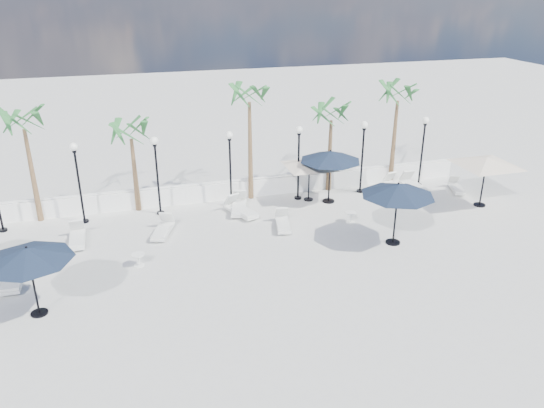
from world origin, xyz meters
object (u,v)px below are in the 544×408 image
object	(u,v)px
lounger_0	(14,277)
parasol_cream_sq_b	(487,158)
lounger_8	(456,188)
parasol_navy_left	(28,255)
lounger_1	(163,229)
lounger_5	(241,210)
lounger_6	(414,186)
parasol_navy_right	(398,190)
lounger_7	(398,186)
lounger_4	(239,206)
lounger_2	(77,238)
lounger_3	(283,223)
parasol_cream_sq_a	(309,160)
parasol_navy_mid	(330,156)

from	to	relation	value
lounger_0	parasol_cream_sq_b	distance (m)	21.49
lounger_8	parasol_navy_left	xyz separation A→B (m)	(-20.20, -6.03, 2.06)
lounger_1	lounger_5	xyz separation A→B (m)	(3.81, 1.15, 0.02)
lounger_6	parasol_navy_right	size ratio (longest dim) A/B	0.70
lounger_5	lounger_7	xyz separation A→B (m)	(8.85, 0.90, -0.01)
lounger_4	lounger_8	size ratio (longest dim) A/B	1.24
lounger_2	parasol_navy_left	distance (m)	5.66
lounger_2	lounger_3	world-z (taller)	lounger_2
lounger_1	parasol_cream_sq_a	distance (m)	8.06
parasol_cream_sq_a	lounger_1	bearing A→B (deg)	-165.03
lounger_2	parasol_navy_right	world-z (taller)	parasol_navy_right
parasol_navy_left	parasol_cream_sq_b	bearing A→B (deg)	11.21
parasol_navy_right	parasol_cream_sq_b	distance (m)	6.66
parasol_navy_mid	parasol_cream_sq_b	bearing A→B (deg)	-19.74
lounger_8	parasol_navy_mid	distance (m)	7.48
lounger_7	parasol_navy_left	xyz separation A→B (m)	(-17.26, -7.08, 2.02)
lounger_6	lounger_7	bearing A→B (deg)	159.04
lounger_8	parasol_cream_sq_b	bearing A→B (deg)	-71.39
lounger_6	lounger_5	bearing A→B (deg)	-175.96
parasol_navy_left	parasol_cream_sq_b	distance (m)	20.59
lounger_7	lounger_0	bearing A→B (deg)	-174.51
lounger_8	parasol_navy_mid	world-z (taller)	parasol_navy_mid
lounger_0	lounger_7	xyz separation A→B (m)	(18.37, 4.71, -0.01)
parasol_navy_right	lounger_1	bearing A→B (deg)	159.31
lounger_6	lounger_1	bearing A→B (deg)	-172.09
lounger_1	parasol_navy_right	distance (m)	10.33
lounger_3	lounger_5	xyz separation A→B (m)	(-1.52, 1.95, 0.03)
lounger_5	lounger_8	size ratio (longest dim) A/B	1.23
lounger_4	lounger_8	world-z (taller)	lounger_4
parasol_navy_mid	lounger_6	bearing A→B (deg)	2.30
lounger_1	parasol_navy_right	xyz separation A→B (m)	(9.44, -3.56, 2.21)
parasol_navy_mid	lounger_2	bearing A→B (deg)	-173.58
lounger_7	parasol_navy_left	size ratio (longest dim) A/B	0.69
parasol_navy_mid	lounger_4	bearing A→B (deg)	179.55
lounger_3	parasol_navy_left	bearing A→B (deg)	-144.75
lounger_7	parasol_cream_sq_a	world-z (taller)	parasol_cream_sq_a
parasol_navy_mid	lounger_1	bearing A→B (deg)	-169.81
lounger_5	lounger_6	world-z (taller)	lounger_6
parasol_navy_left	parasol_cream_sq_a	world-z (taller)	parasol_navy_left
lounger_1	parasol_cream_sq_a	world-z (taller)	parasol_cream_sq_a
lounger_0	lounger_4	size ratio (longest dim) A/B	0.96
lounger_6	parasol_cream_sq_a	xyz separation A→B (m)	(-5.90, 0.30, 1.87)
lounger_1	lounger_0	bearing A→B (deg)	-134.50
lounger_0	lounger_2	world-z (taller)	lounger_0
parasol_navy_mid	parasol_navy_left	bearing A→B (deg)	-153.37
lounger_0	lounger_1	xyz separation A→B (m)	(5.71, 2.67, -0.02)
lounger_1	lounger_7	size ratio (longest dim) A/B	0.98
parasol_navy_right	parasol_navy_left	bearing A→B (deg)	-174.04
lounger_8	parasol_cream_sq_a	distance (m)	8.32
lounger_2	lounger_3	bearing A→B (deg)	-7.17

